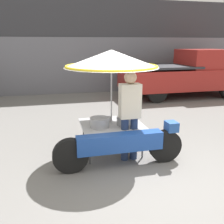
{
  "coord_description": "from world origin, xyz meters",
  "views": [
    {
      "loc": [
        -1.6,
        -3.39,
        2.18
      ],
      "look_at": [
        -0.48,
        1.18,
        0.87
      ],
      "focal_mm": 40.0,
      "sensor_mm": 36.0,
      "label": 1
    }
  ],
  "objects": [
    {
      "name": "shopfront_building",
      "position": [
        0.0,
        8.68,
        1.99
      ],
      "size": [
        28.0,
        2.06,
        4.0
      ],
      "color": "#38383D",
      "rests_on": "ground"
    },
    {
      "name": "pickup_truck",
      "position": [
        3.88,
        5.91,
        0.92
      ],
      "size": [
        5.17,
        1.99,
        1.91
      ],
      "color": "black",
      "rests_on": "ground"
    },
    {
      "name": "ground_plane",
      "position": [
        0.0,
        0.0,
        0.0
      ],
      "size": [
        36.0,
        36.0,
        0.0
      ],
      "primitive_type": "plane",
      "color": "slate"
    },
    {
      "name": "vendor_motorcycle_cart",
      "position": [
        -0.48,
        1.13,
        1.55
      ],
      "size": [
        2.38,
        1.78,
        2.05
      ],
      "color": "black",
      "rests_on": "ground"
    },
    {
      "name": "vendor_person",
      "position": [
        -0.23,
        0.82,
        0.96
      ],
      "size": [
        0.38,
        0.23,
        1.7
      ],
      "color": "navy",
      "rests_on": "ground"
    }
  ]
}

